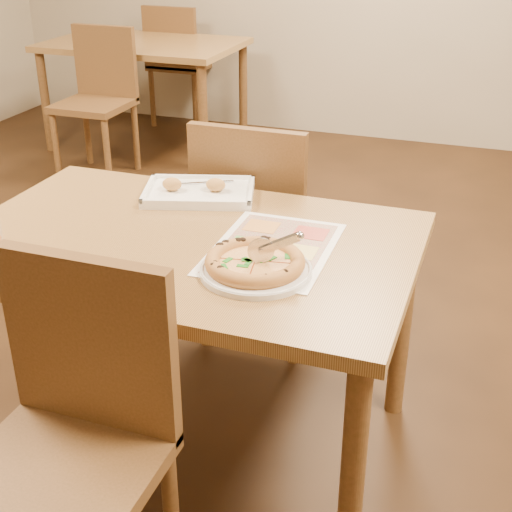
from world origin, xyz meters
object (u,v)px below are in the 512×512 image
(pizza_cutter, at_px, (274,245))
(menu, at_px, (273,248))
(dining_table, at_px, (186,265))
(bg_chair_far, at_px, (176,52))
(bg_table, at_px, (144,54))
(chair_far, at_px, (256,210))
(chair_near, at_px, (74,409))
(plate, at_px, (256,271))
(appetizer_tray, at_px, (198,192))
(bg_chair_near, at_px, (99,83))
(pizza, at_px, (255,262))

(pizza_cutter, xyz_separation_m, menu, (-0.05, 0.13, -0.08))
(dining_table, height_order, bg_chair_far, bg_chair_far)
(menu, bearing_deg, bg_chair_far, 119.49)
(dining_table, xyz_separation_m, bg_chair_far, (-1.60, 3.30, -0.07))
(bg_table, bearing_deg, chair_far, -53.95)
(chair_near, distance_m, bg_chair_far, 4.22)
(plate, relative_size, pizza_cutter, 2.28)
(chair_far, relative_size, bg_table, 0.36)
(dining_table, xyz_separation_m, appetizer_tray, (-0.09, 0.31, 0.10))
(dining_table, relative_size, chair_far, 2.77)
(plate, bearing_deg, bg_chair_far, 118.46)
(chair_far, bearing_deg, pizza_cutter, 113.07)
(dining_table, height_order, chair_near, chair_near)
(pizza_cutter, bearing_deg, bg_chair_near, 104.14)
(bg_chair_near, distance_m, plate, 2.99)
(dining_table, distance_m, chair_near, 0.61)
(chair_far, xyz_separation_m, bg_chair_far, (-1.60, 2.70, 0.00))
(dining_table, distance_m, bg_chair_far, 3.67)
(pizza, bearing_deg, menu, 89.73)
(bg_table, xyz_separation_m, bg_chair_far, (0.00, 0.50, -0.07))
(dining_table, height_order, bg_table, same)
(bg_chair_far, bearing_deg, plate, 118.46)
(bg_table, height_order, bg_chair_near, bg_chair_near)
(plate, xyz_separation_m, menu, (-0.00, 0.15, -0.01))
(dining_table, height_order, bg_chair_near, bg_chair_near)
(chair_near, relative_size, menu, 1.06)
(chair_near, relative_size, bg_chair_near, 1.00)
(bg_chair_far, bearing_deg, menu, 119.49)
(chair_far, height_order, pizza_cutter, chair_far)
(bg_chair_far, height_order, appetizer_tray, bg_chair_far)
(dining_table, height_order, pizza_cutter, pizza_cutter)
(bg_table, distance_m, pizza_cutter, 3.49)
(bg_table, bearing_deg, menu, -56.28)
(pizza, bearing_deg, dining_table, 153.63)
(pizza_cutter, bearing_deg, appetizer_tray, 107.87)
(chair_far, bearing_deg, pizza, 109.47)
(chair_near, distance_m, pizza, 0.57)
(dining_table, distance_m, pizza, 0.31)
(chair_near, distance_m, plate, 0.56)
(chair_far, height_order, menu, chair_far)
(plate, bearing_deg, pizza_cutter, 20.78)
(dining_table, height_order, menu, menu)
(chair_far, xyz_separation_m, menu, (0.26, -0.59, 0.16))
(bg_chair_near, xyz_separation_m, bg_chair_far, (0.00, 1.10, 0.00))
(bg_chair_near, height_order, plate, bg_chair_near)
(chair_near, xyz_separation_m, bg_table, (-1.60, 3.40, 0.07))
(appetizer_tray, distance_m, menu, 0.45)
(dining_table, relative_size, plate, 4.51)
(dining_table, relative_size, menu, 2.94)
(menu, bearing_deg, pizza_cutter, -70.13)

